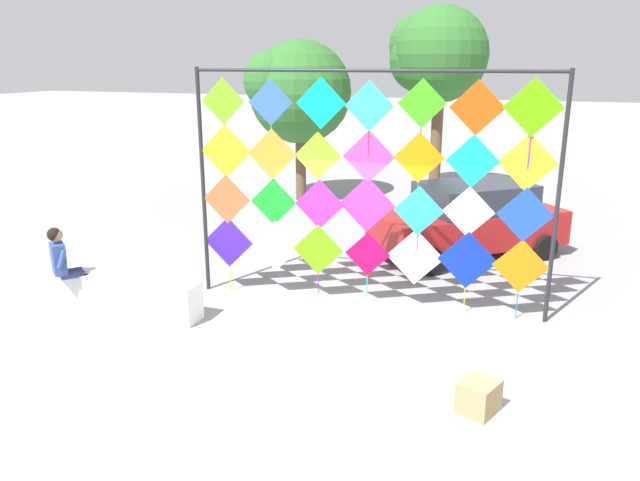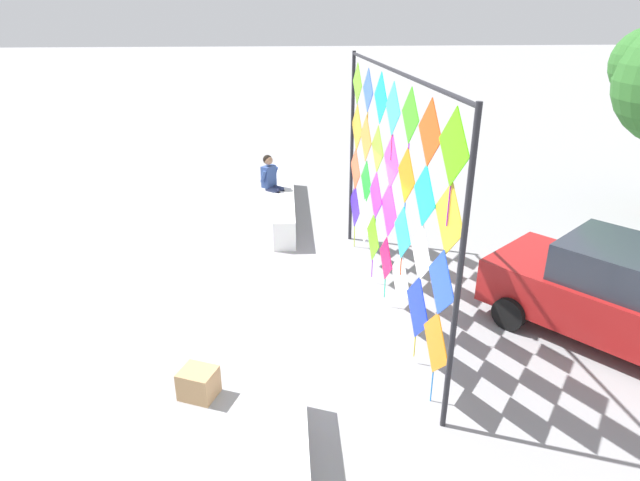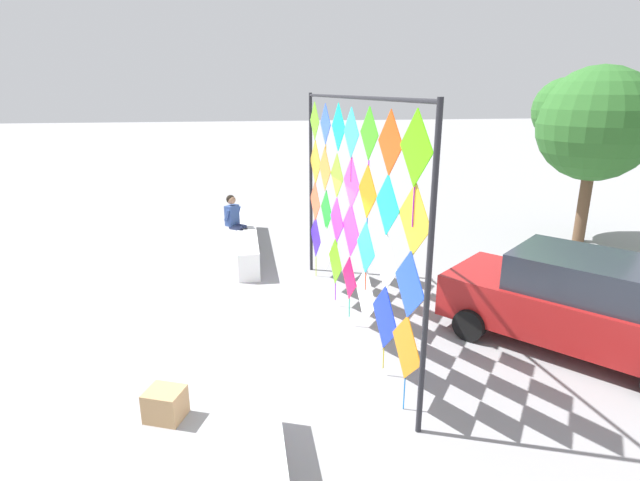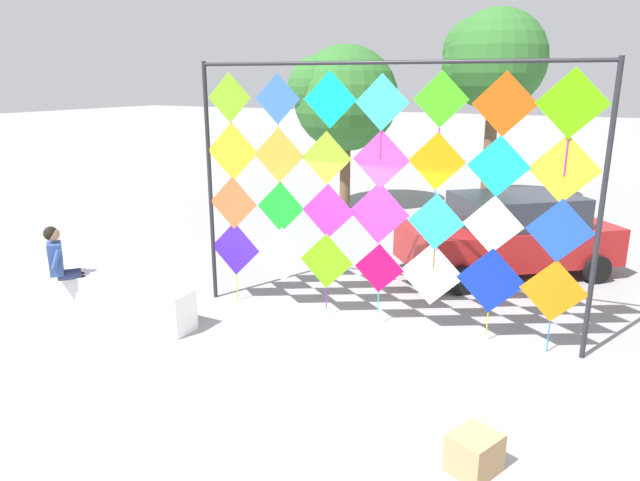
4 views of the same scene
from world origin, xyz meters
name	(u,v)px [view 3 (image 3 of 4)]	position (x,y,z in m)	size (l,w,h in m)	color
ground	(277,332)	(0.00, 0.00, 0.00)	(120.00, 120.00, 0.00)	gray
plaza_ledge_left	(247,239)	(-4.74, -0.42, 0.32)	(4.61, 0.48, 0.64)	white
kite_display_rack	(351,203)	(-0.06, 1.29, 2.26)	(6.00, 0.57, 4.03)	#232328
seated_vendor	(235,219)	(-4.70, -0.70, 0.87)	(0.69, 0.72, 1.49)	navy
parked_car	(580,302)	(1.27, 4.77, 0.80)	(4.22, 3.95, 1.58)	maroon
cardboard_box_large	(165,404)	(2.13, -1.58, 0.20)	(0.40, 0.46, 0.40)	tan
tree_palm_like	(591,125)	(-4.25, 8.63, 3.15)	(2.96, 2.96, 4.68)	brown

